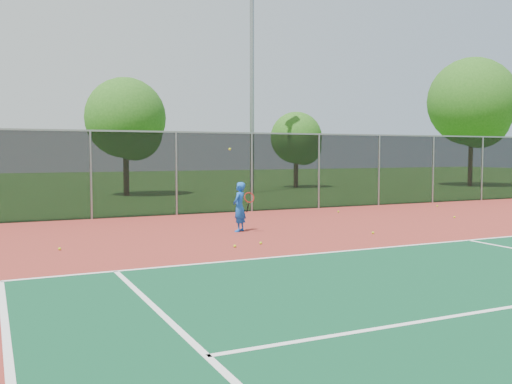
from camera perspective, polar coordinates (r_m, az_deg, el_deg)
ground at (r=12.24m, az=23.99°, el=-7.13°), size 120.00×120.00×0.00m
court_apron at (r=13.61m, az=17.58°, el=-5.84°), size 30.00×20.00×0.02m
fence_back at (r=21.84m, az=-0.43°, el=2.09°), size 30.00×0.06×3.03m
tennis_player at (r=16.30m, az=-1.67°, el=-1.48°), size 0.61×0.72×2.40m
practice_ball_0 at (r=20.83m, az=19.23°, el=-2.39°), size 0.07×0.07×0.07m
practice_ball_1 at (r=16.21m, az=11.62°, el=-4.01°), size 0.07×0.07×0.07m
practice_ball_2 at (r=13.66m, az=-2.13°, el=-5.42°), size 0.07×0.07×0.07m
practice_ball_3 at (r=14.03m, az=-19.05°, el=-5.39°), size 0.07×0.07×0.07m
practice_ball_4 at (r=24.94m, az=17.67°, el=-1.33°), size 0.07×0.07×0.07m
practice_ball_5 at (r=14.10m, az=0.48°, el=-5.12°), size 0.07×0.07×0.07m
practice_ball_6 at (r=21.71m, az=8.23°, el=-1.95°), size 0.07×0.07×0.07m
floodlight_n at (r=32.58m, az=-0.41°, el=12.92°), size 0.90×0.40×13.11m
tree_back_left at (r=30.82m, az=-12.72°, el=6.88°), size 4.22×4.22×6.20m
tree_back_mid at (r=36.98m, az=4.22°, el=5.19°), size 3.33×3.33×4.90m
tree_back_right at (r=41.16m, az=20.95°, el=8.07°), size 5.85×5.85×8.60m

